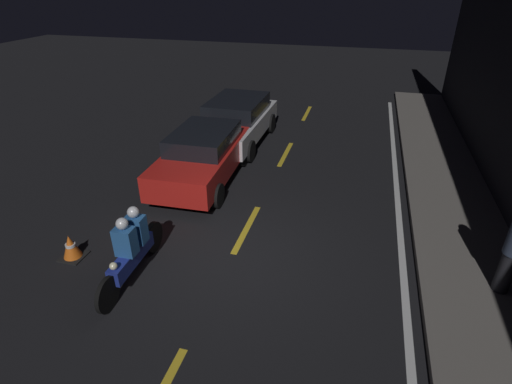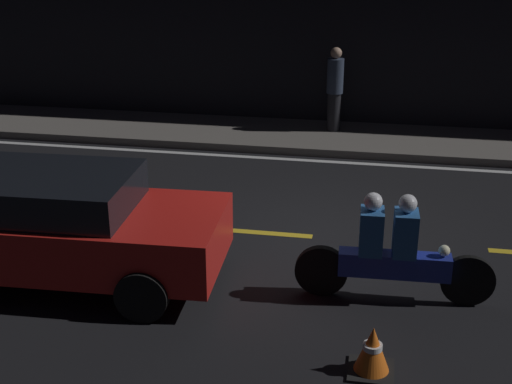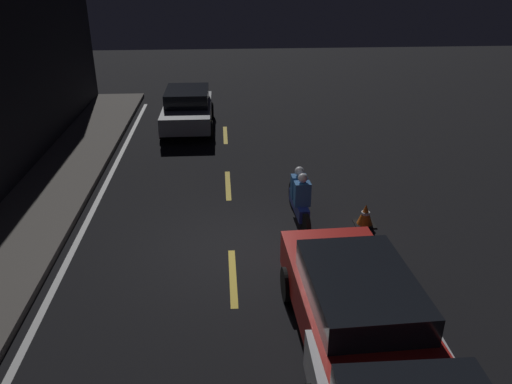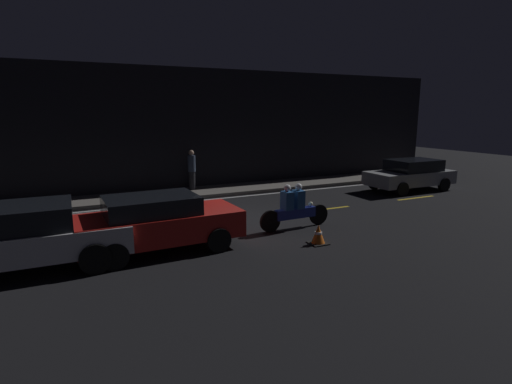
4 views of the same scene
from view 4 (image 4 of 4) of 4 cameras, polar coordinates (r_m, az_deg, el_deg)
name	(u,v)px [view 4 (image 4 of 4)]	position (r m, az deg, el deg)	size (l,w,h in m)	color
ground_plane	(240,220)	(13.30, -2.36, -3.99)	(56.00, 56.00, 0.00)	black
raised_curb	(197,192)	(17.59, -8.41, -0.06)	(28.00, 2.08, 0.15)	#605B56
building_front	(188,130)	(18.42, -9.76, 8.71)	(28.00, 0.30, 5.45)	black
lane_dash_b	(55,242)	(12.32, -26.76, -6.46)	(2.00, 0.14, 0.01)	gold
lane_dash_c	(211,223)	(12.95, -6.44, -4.46)	(2.00, 0.14, 0.01)	gold
lane_dash_d	(327,209)	(14.97, 10.06, -2.40)	(2.00, 0.14, 0.01)	gold
lane_dash_e	(416,198)	(17.92, 21.87, -0.79)	(2.00, 0.14, 0.01)	gold
lane_solid_kerb	(207,200)	(16.41, -7.07, -1.11)	(25.20, 0.14, 0.01)	silver
sedan_white	(22,236)	(10.36, -30.41, -5.39)	(4.42, 2.03, 1.50)	silver
taxi_red	(158,221)	(10.50, -13.80, -4.10)	(4.14, 1.96, 1.45)	red
hatchback_silver	(411,174)	(19.47, 21.22, 2.39)	(4.07, 1.88, 1.41)	#9EA0A5
motorcycle	(294,208)	(12.21, 5.40, -2.27)	(2.42, 0.38, 1.40)	black
traffic_cone_near	(318,235)	(10.98, 8.89, -6.03)	(0.48, 0.48, 0.53)	black
pedestrian	(192,170)	(17.71, -9.16, 3.18)	(0.34, 0.34, 1.75)	black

